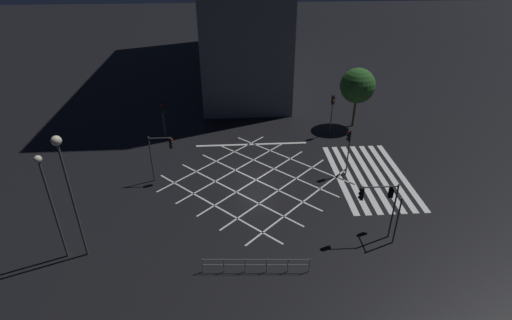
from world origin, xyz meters
TOP-DOWN VIEW (x-y plane):
  - ground_plane at (0.00, 0.00)m, footprint 200.00×200.00m
  - road_markings at (0.36, -6.24)m, footprint 16.38×20.97m
  - traffic_light_ne_main at (8.46, 8.61)m, footprint 0.39×0.36m
  - traffic_light_median_north at (0.48, 7.59)m, footprint 0.36×1.96m
  - traffic_light_sw_main at (-7.48, -8.66)m, footprint 1.93×0.36m
  - traffic_light_median_south at (0.37, -7.72)m, footprint 0.36×0.39m
  - traffic_light_ne_cross at (8.58, 8.63)m, footprint 0.36×0.39m
  - traffic_light_se_main at (8.11, -8.21)m, footprint 0.39×0.36m
  - traffic_light_sw_cross at (-7.87, -7.28)m, footprint 0.36×2.61m
  - street_lamp_east at (-8.24, 11.54)m, footprint 0.58×0.58m
  - street_lamp_west at (-8.31, 12.77)m, footprint 0.44×0.44m
  - street_tree_near at (10.22, -11.19)m, footprint 3.62×3.62m
  - pedestrian_railing at (-10.52, 0.71)m, footprint 0.49×6.55m

SIDE VIEW (x-z plane):
  - ground_plane at x=0.00m, z-range 0.00..0.00m
  - road_markings at x=0.36m, z-range 0.00..0.01m
  - pedestrian_railing at x=-10.52m, z-range 0.14..1.19m
  - traffic_light_sw_main at x=-7.48m, z-range 0.82..4.45m
  - traffic_light_ne_cross at x=8.58m, z-range 0.80..4.51m
  - traffic_light_ne_main at x=8.46m, z-range 0.85..4.77m
  - traffic_light_median_north at x=0.48m, z-range 0.94..5.05m
  - traffic_light_median_south at x=0.37m, z-range 0.90..5.12m
  - traffic_light_se_main at x=8.11m, z-range 0.93..5.30m
  - traffic_light_sw_cross at x=-7.87m, z-range 1.01..5.31m
  - street_tree_near at x=10.22m, z-range 1.35..7.69m
  - street_lamp_west at x=-8.31m, z-range 1.21..8.63m
  - street_lamp_east at x=-8.24m, z-range 2.08..10.64m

